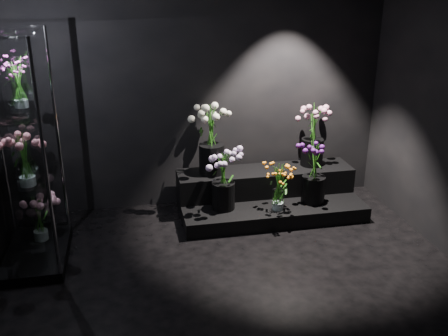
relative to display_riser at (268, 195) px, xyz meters
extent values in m
plane|color=black|center=(-0.65, -1.61, -0.18)|extent=(4.00, 4.00, 0.00)
plane|color=black|center=(-0.65, 0.39, 1.22)|extent=(4.00, 0.00, 4.00)
plane|color=black|center=(-0.65, -3.61, 1.22)|extent=(4.00, 0.00, 4.00)
cube|color=black|center=(0.00, -0.10, -0.10)|extent=(1.94, 0.86, 0.16)
cube|color=black|center=(0.00, 0.12, 0.12)|extent=(1.94, 0.43, 0.27)
cube|color=black|center=(-2.36, -0.58, -0.13)|extent=(0.55, 0.92, 0.09)
cube|color=white|center=(-2.36, -0.58, 0.60)|extent=(0.49, 0.86, 0.01)
cube|color=white|center=(-2.36, -0.58, 1.20)|extent=(0.49, 0.86, 0.01)
cylinder|color=white|center=(0.01, -0.35, 0.10)|extent=(0.12, 0.12, 0.23)
cylinder|color=black|center=(-0.54, -0.21, 0.13)|extent=(0.24, 0.24, 0.29)
cylinder|color=black|center=(0.43, -0.24, 0.13)|extent=(0.25, 0.25, 0.29)
cylinder|color=black|center=(-0.60, 0.13, 0.41)|extent=(0.27, 0.27, 0.32)
cylinder|color=black|center=(0.55, 0.16, 0.40)|extent=(0.25, 0.25, 0.30)
cylinder|color=white|center=(-2.30, -0.74, 0.72)|extent=(0.14, 0.14, 0.23)
cylinder|color=white|center=(-2.32, -0.46, 1.30)|extent=(0.12, 0.12, 0.20)
cylinder|color=white|center=(-2.33, -0.39, 0.05)|extent=(0.14, 0.14, 0.27)
camera|label=1|loc=(-1.47, -4.81, 2.22)|focal=40.00mm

